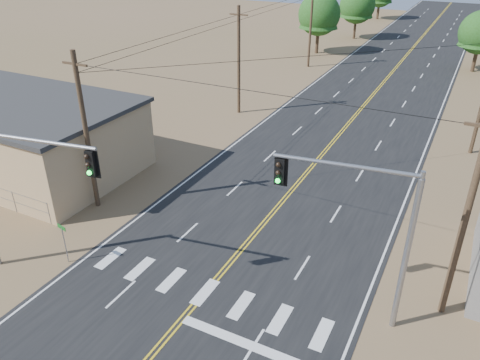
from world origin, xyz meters
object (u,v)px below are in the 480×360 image
Objects in this scene: building_left at (5,131)px; signal_mast_right at (369,221)px; street_sign at (64,238)px; signal_mast_left at (9,180)px.

signal_mast_right reaches higher than building_left.
signal_mast_left is at bearing -115.64° from street_sign.
signal_mast_right is at bearing 22.39° from street_sign.
building_left is 8.58× the size of street_sign.
signal_mast_right is (27.98, -4.24, 2.73)m from building_left.
signal_mast_left is at bearing -172.10° from signal_mast_right.
signal_mast_left reaches higher than signal_mast_right.
signal_mast_right is 15.53m from street_sign.
building_left is 2.53× the size of signal_mast_left.
signal_mast_left is 4.25m from street_sign.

